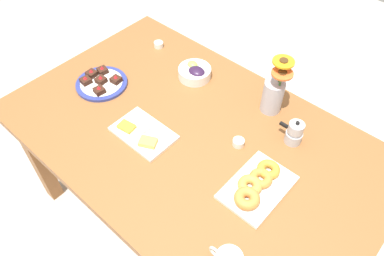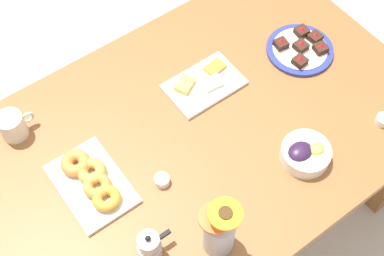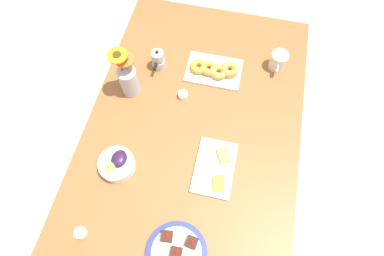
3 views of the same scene
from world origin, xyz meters
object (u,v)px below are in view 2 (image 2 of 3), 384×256
at_px(dessert_plate, 300,49).
at_px(coffee_mug, 12,126).
at_px(croissant_platter, 91,180).
at_px(flower_vase, 219,232).
at_px(dining_table, 192,148).
at_px(moka_pot, 150,246).
at_px(grape_bowl, 305,153).
at_px(jam_cup_honey, 383,120).
at_px(jam_cup_berry, 162,180).
at_px(cheese_platter, 204,83).

bearing_deg(dessert_plate, coffee_mug, 163.64).
xyz_separation_m(coffee_mug, dessert_plate, (0.99, -0.29, -0.04)).
bearing_deg(croissant_platter, coffee_mug, 109.28).
relative_size(coffee_mug, croissant_platter, 0.43).
bearing_deg(flower_vase, dining_table, 65.07).
distance_m(coffee_mug, moka_pot, 0.61).
distance_m(dining_table, croissant_platter, 0.37).
bearing_deg(croissant_platter, moka_pot, -85.51).
height_order(grape_bowl, croissant_platter, grape_bowl).
bearing_deg(grape_bowl, moka_pot, 176.81).
height_order(dining_table, dessert_plate, dessert_plate).
distance_m(croissant_platter, jam_cup_honey, 0.97).
bearing_deg(moka_pot, flower_vase, -28.73).
height_order(jam_cup_berry, moka_pot, moka_pot).
height_order(dessert_plate, moka_pot, moka_pot).
relative_size(jam_cup_honey, dessert_plate, 0.20).
relative_size(grape_bowl, flower_vase, 0.59).
bearing_deg(dessert_plate, grape_bowl, -131.00).
height_order(dining_table, jam_cup_honey, jam_cup_honey).
height_order(grape_bowl, moka_pot, moka_pot).
distance_m(coffee_mug, jam_cup_honey, 1.21).
relative_size(croissant_platter, jam_cup_berry, 5.83).
bearing_deg(dining_table, flower_vase, -114.93).
relative_size(croissant_platter, dessert_plate, 1.15).
height_order(coffee_mug, jam_cup_berry, coffee_mug).
bearing_deg(grape_bowl, dessert_plate, 49.00).
height_order(grape_bowl, jam_cup_berry, grape_bowl).
height_order(flower_vase, moka_pot, flower_vase).
distance_m(dining_table, jam_cup_honey, 0.64).
bearing_deg(coffee_mug, jam_cup_honey, -34.28).
xyz_separation_m(cheese_platter, moka_pot, (-0.48, -0.39, 0.04)).
xyz_separation_m(croissant_platter, flower_vase, (0.19, -0.38, 0.07)).
bearing_deg(moka_pot, grape_bowl, -3.19).
height_order(coffee_mug, dessert_plate, coffee_mug).
bearing_deg(croissant_platter, jam_cup_honey, -22.77).
distance_m(croissant_platter, jam_cup_berry, 0.22).
bearing_deg(croissant_platter, dessert_plate, 1.06).
distance_m(dining_table, dessert_plate, 0.54).
height_order(jam_cup_berry, dessert_plate, dessert_plate).
bearing_deg(grape_bowl, dining_table, 129.82).
relative_size(dining_table, flower_vase, 6.01).
bearing_deg(dining_table, jam_cup_honey, -31.96).
distance_m(coffee_mug, jam_cup_berry, 0.52).
bearing_deg(grape_bowl, jam_cup_honey, -10.04).
distance_m(jam_cup_berry, flower_vase, 0.27).
height_order(jam_cup_honey, jam_cup_berry, same).
relative_size(cheese_platter, jam_cup_honey, 5.42).
xyz_separation_m(coffee_mug, grape_bowl, (0.70, -0.63, -0.02)).
bearing_deg(dessert_plate, flower_vase, -149.85).
distance_m(coffee_mug, cheese_platter, 0.65).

